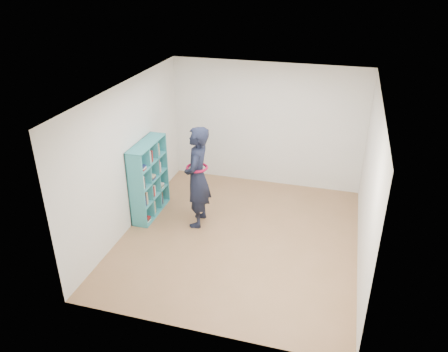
# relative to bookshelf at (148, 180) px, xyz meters

# --- Properties ---
(floor) EXTENTS (4.50, 4.50, 0.00)m
(floor) POSITION_rel_bookshelf_xyz_m (1.86, -0.35, -0.70)
(floor) COLOR olive
(floor) RESTS_ON ground
(ceiling) EXTENTS (4.50, 4.50, 0.00)m
(ceiling) POSITION_rel_bookshelf_xyz_m (1.86, -0.35, 1.90)
(ceiling) COLOR white
(ceiling) RESTS_ON wall_back
(wall_left) EXTENTS (0.02, 4.50, 2.60)m
(wall_left) POSITION_rel_bookshelf_xyz_m (-0.14, -0.35, 0.60)
(wall_left) COLOR silver
(wall_left) RESTS_ON floor
(wall_right) EXTENTS (0.02, 4.50, 2.60)m
(wall_right) POSITION_rel_bookshelf_xyz_m (3.86, -0.35, 0.60)
(wall_right) COLOR silver
(wall_right) RESTS_ON floor
(wall_back) EXTENTS (4.00, 0.02, 2.60)m
(wall_back) POSITION_rel_bookshelf_xyz_m (1.86, 1.90, 0.60)
(wall_back) COLOR silver
(wall_back) RESTS_ON floor
(wall_front) EXTENTS (4.00, 0.02, 2.60)m
(wall_front) POSITION_rel_bookshelf_xyz_m (1.86, -2.60, 0.60)
(wall_front) COLOR silver
(wall_front) RESTS_ON floor
(bookshelf) EXTENTS (0.32, 1.08, 1.44)m
(bookshelf) POSITION_rel_bookshelf_xyz_m (0.00, 0.00, 0.00)
(bookshelf) COLOR teal
(bookshelf) RESTS_ON floor
(person) EXTENTS (0.51, 0.72, 1.87)m
(person) POSITION_rel_bookshelf_xyz_m (1.01, -0.09, 0.24)
(person) COLOR black
(person) RESTS_ON floor
(smartphone) EXTENTS (0.02, 0.09, 0.13)m
(smartphone) POSITION_rel_bookshelf_xyz_m (0.85, -0.03, 0.36)
(smartphone) COLOR silver
(smartphone) RESTS_ON person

